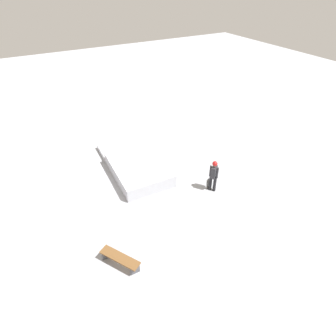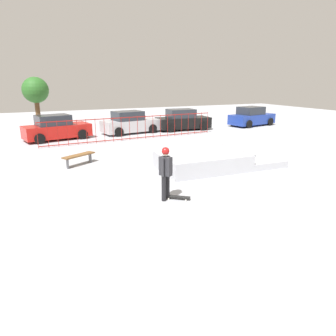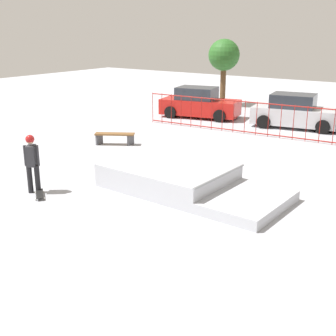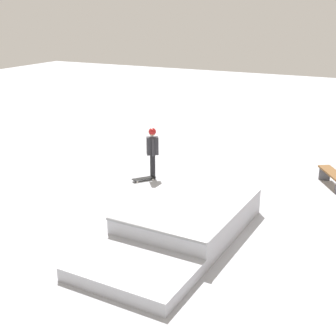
{
  "view_description": "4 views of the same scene",
  "coord_description": "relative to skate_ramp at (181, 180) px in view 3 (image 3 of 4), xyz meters",
  "views": [
    {
      "loc": [
        -10.49,
        3.87,
        9.0
      ],
      "look_at": [
        -0.83,
        -1.53,
        0.9
      ],
      "focal_mm": 29.39,
      "sensor_mm": 36.0,
      "label": 1
    },
    {
      "loc": [
        -6.25,
        -11.68,
        3.7
      ],
      "look_at": [
        -2.28,
        -2.98,
        1.0
      ],
      "focal_mm": 33.16,
      "sensor_mm": 36.0,
      "label": 2
    },
    {
      "loc": [
        7.82,
        -10.89,
        4.6
      ],
      "look_at": [
        0.47,
        -0.5,
        0.6
      ],
      "focal_mm": 47.83,
      "sensor_mm": 36.0,
      "label": 3
    },
    {
      "loc": [
        10.55,
        3.98,
        5.43
      ],
      "look_at": [
        -1.22,
        -1.95,
        0.9
      ],
      "focal_mm": 49.9,
      "sensor_mm": 36.0,
      "label": 4
    }
  ],
  "objects": [
    {
      "name": "ground_plane",
      "position": [
        -0.94,
        0.5,
        -0.32
      ],
      "size": [
        60.0,
        60.0,
        0.0
      ],
      "primitive_type": "plane",
      "color": "#A8AAB2"
    },
    {
      "name": "distant_tree",
      "position": [
        -6.32,
        14.08,
        2.65
      ],
      "size": [
        1.88,
        1.88,
        3.98
      ],
      "color": "brown",
      "rests_on": "ground"
    },
    {
      "name": "parked_car_red",
      "position": [
        -5.48,
        9.95,
        0.41
      ],
      "size": [
        4.37,
        2.58,
        1.6
      ],
      "rotation": [
        0.0,
        0.0,
        0.21
      ],
      "color": "red",
      "rests_on": "ground"
    },
    {
      "name": "skate_ramp",
      "position": [
        0.0,
        0.0,
        0.0
      ],
      "size": [
        5.49,
        2.8,
        0.74
      ],
      "rotation": [
        0.0,
        0.0,
        -0.04
      ],
      "color": "#B0B3BB",
      "rests_on": "ground"
    },
    {
      "name": "perimeter_fence",
      "position": [
        -0.94,
        7.86,
        0.45
      ],
      "size": [
        11.6,
        0.79,
        1.5
      ],
      "rotation": [
        0.0,
        0.0,
        0.06
      ],
      "color": "maroon",
      "rests_on": "ground"
    },
    {
      "name": "skater",
      "position": [
        -3.38,
        -2.64,
        0.69
      ],
      "size": [
        0.4,
        0.44,
        1.73
      ],
      "rotation": [
        0.0,
        0.0,
        5.33
      ],
      "color": "black",
      "rests_on": "ground"
    },
    {
      "name": "parked_car_silver",
      "position": [
        -0.37,
        10.41,
        0.41
      ],
      "size": [
        4.33,
        2.45,
        1.6
      ],
      "rotation": [
        0.0,
        0.0,
        0.17
      ],
      "color": "#B7B7BC",
      "rests_on": "ground"
    },
    {
      "name": "skateboard",
      "position": [
        -3.0,
        -2.77,
        -0.24
      ],
      "size": [
        0.75,
        0.65,
        0.09
      ],
      "rotation": [
        0.0,
        0.0,
        5.62
      ],
      "color": "black",
      "rests_on": "ground"
    },
    {
      "name": "park_bench",
      "position": [
        -5.2,
        2.91,
        0.04
      ],
      "size": [
        1.57,
        1.17,
        0.48
      ],
      "rotation": [
        0.0,
        0.0,
        0.55
      ],
      "color": "brown",
      "rests_on": "ground"
    }
  ]
}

